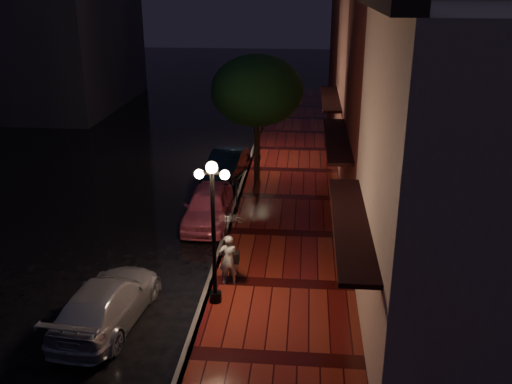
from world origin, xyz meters
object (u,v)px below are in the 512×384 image
at_px(streetlamp_near, 213,225).
at_px(parking_meter, 237,192).
at_px(streetlamp_far, 257,114).
at_px(pink_car, 208,206).
at_px(street_tree, 257,93).
at_px(woman_with_umbrella, 228,239).
at_px(silver_car, 107,302).
at_px(navy_car, 227,165).

bearing_deg(streetlamp_near, parking_meter, 91.68).
bearing_deg(streetlamp_far, pink_car, -98.64).
bearing_deg(street_tree, parking_meter, -96.28).
bearing_deg(woman_with_umbrella, streetlamp_far, -104.37).
bearing_deg(silver_car, navy_car, -91.64).
distance_m(streetlamp_far, silver_car, 15.53).
bearing_deg(pink_car, streetlamp_near, -79.35).
height_order(streetlamp_far, pink_car, streetlamp_far).
distance_m(street_tree, parking_meter, 5.29).
xyz_separation_m(navy_car, silver_car, (-1.62, -12.37, -0.04)).
xyz_separation_m(streetlamp_near, street_tree, (0.26, 10.99, 1.64)).
relative_size(navy_car, woman_with_umbrella, 1.84).
bearing_deg(streetlamp_far, street_tree, -85.09).
xyz_separation_m(pink_car, silver_car, (-1.63, -7.14, -0.06)).
height_order(streetlamp_far, parking_meter, streetlamp_far).
distance_m(streetlamp_near, silver_car, 3.63).
relative_size(streetlamp_far, street_tree, 0.74).
xyz_separation_m(street_tree, pink_car, (-1.48, -5.00, -3.52)).
bearing_deg(parking_meter, woman_with_umbrella, -60.75).
bearing_deg(woman_with_umbrella, streetlamp_near, 61.51).
relative_size(streetlamp_far, silver_car, 0.95).
xyz_separation_m(streetlamp_near, parking_meter, (-0.20, 6.82, -1.57)).
relative_size(woman_with_umbrella, parking_meter, 1.58).
relative_size(streetlamp_far, navy_car, 1.02).
distance_m(streetlamp_near, streetlamp_far, 14.00).
bearing_deg(street_tree, streetlamp_near, -91.35).
bearing_deg(streetlamp_far, woman_with_umbrella, -88.88).
height_order(street_tree, silver_car, street_tree).
bearing_deg(silver_car, pink_car, -97.05).
height_order(pink_car, silver_car, pink_car).
relative_size(street_tree, woman_with_umbrella, 2.53).
xyz_separation_m(streetlamp_far, parking_meter, (-0.20, -7.18, -1.57)).
relative_size(streetlamp_near, silver_car, 0.95).
bearing_deg(streetlamp_near, woman_with_umbrella, 77.00).
xyz_separation_m(streetlamp_far, navy_car, (-1.23, -2.77, -1.90)).
distance_m(streetlamp_near, pink_car, 6.40).
xyz_separation_m(navy_car, woman_with_umbrella, (1.48, -10.13, 0.97)).
height_order(silver_car, parking_meter, parking_meter).
height_order(pink_car, navy_car, pink_car).
xyz_separation_m(streetlamp_far, pink_car, (-1.22, -8.01, -1.88)).
xyz_separation_m(street_tree, navy_car, (-1.48, 0.24, -3.55)).
xyz_separation_m(pink_car, parking_meter, (1.02, 0.83, 0.31)).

